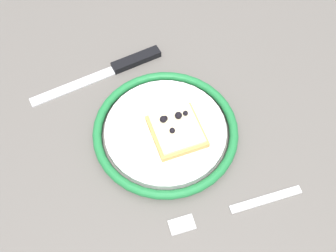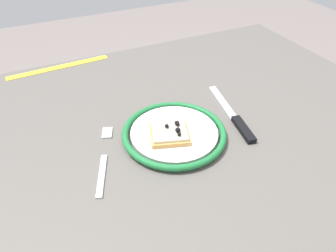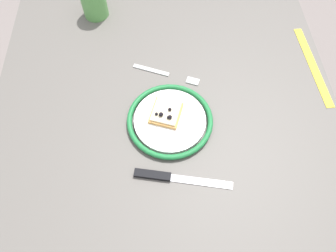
{
  "view_description": "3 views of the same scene",
  "coord_description": "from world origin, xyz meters",
  "px_view_note": "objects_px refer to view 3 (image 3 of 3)",
  "views": [
    {
      "loc": [
        -0.26,
        0.2,
        1.28
      ],
      "look_at": [
        -0.02,
        0.01,
        0.77
      ],
      "focal_mm": 42.59,
      "sensor_mm": 36.0,
      "label": 1
    },
    {
      "loc": [
        -0.25,
        -0.46,
        1.18
      ],
      "look_at": [
        -0.02,
        0.02,
        0.76
      ],
      "focal_mm": 33.57,
      "sensor_mm": 36.0,
      "label": 2
    },
    {
      "loc": [
        0.4,
        -0.02,
        1.44
      ],
      "look_at": [
        0.02,
        0.0,
        0.76
      ],
      "focal_mm": 32.65,
      "sensor_mm": 36.0,
      "label": 3
    }
  ],
  "objects_px": {
    "fork": "(167,74)",
    "pizza_slice_near": "(165,113)",
    "knife": "(166,177)",
    "dining_table": "(167,136)",
    "measuring_tape": "(313,65)",
    "cup": "(94,2)",
    "plate": "(170,120)"
  },
  "relations": [
    {
      "from": "pizza_slice_near",
      "to": "measuring_tape",
      "type": "height_order",
      "value": "pizza_slice_near"
    },
    {
      "from": "dining_table",
      "to": "knife",
      "type": "distance_m",
      "value": 0.17
    },
    {
      "from": "plate",
      "to": "measuring_tape",
      "type": "bearing_deg",
      "value": 111.33
    },
    {
      "from": "dining_table",
      "to": "plate",
      "type": "relative_size",
      "value": 5.19
    },
    {
      "from": "cup",
      "to": "plate",
      "type": "bearing_deg",
      "value": 27.4
    },
    {
      "from": "cup",
      "to": "dining_table",
      "type": "bearing_deg",
      "value": 26.06
    },
    {
      "from": "pizza_slice_near",
      "to": "fork",
      "type": "relative_size",
      "value": 0.52
    },
    {
      "from": "dining_table",
      "to": "cup",
      "type": "xyz_separation_m",
      "value": [
        -0.43,
        -0.21,
        0.12
      ]
    },
    {
      "from": "pizza_slice_near",
      "to": "knife",
      "type": "distance_m",
      "value": 0.17
    },
    {
      "from": "knife",
      "to": "cup",
      "type": "xyz_separation_m",
      "value": [
        -0.58,
        -0.2,
        0.05
      ]
    },
    {
      "from": "pizza_slice_near",
      "to": "fork",
      "type": "height_order",
      "value": "pizza_slice_near"
    },
    {
      "from": "fork",
      "to": "plate",
      "type": "bearing_deg",
      "value": 0.37
    },
    {
      "from": "fork",
      "to": "pizza_slice_near",
      "type": "bearing_deg",
      "value": -4.16
    },
    {
      "from": "dining_table",
      "to": "knife",
      "type": "height_order",
      "value": "knife"
    },
    {
      "from": "knife",
      "to": "fork",
      "type": "xyz_separation_m",
      "value": [
        -0.32,
        0.02,
        -0.0
      ]
    },
    {
      "from": "dining_table",
      "to": "pizza_slice_near",
      "type": "xyz_separation_m",
      "value": [
        -0.02,
        -0.0,
        0.09
      ]
    },
    {
      "from": "cup",
      "to": "measuring_tape",
      "type": "height_order",
      "value": "cup"
    },
    {
      "from": "pizza_slice_near",
      "to": "knife",
      "type": "bearing_deg",
      "value": -2.37
    },
    {
      "from": "knife",
      "to": "measuring_tape",
      "type": "height_order",
      "value": "knife"
    },
    {
      "from": "dining_table",
      "to": "fork",
      "type": "height_order",
      "value": "fork"
    },
    {
      "from": "measuring_tape",
      "to": "cup",
      "type": "bearing_deg",
      "value": -114.04
    },
    {
      "from": "measuring_tape",
      "to": "pizza_slice_near",
      "type": "bearing_deg",
      "value": -73.87
    },
    {
      "from": "pizza_slice_near",
      "to": "cup",
      "type": "relative_size",
      "value": 1.01
    },
    {
      "from": "cup",
      "to": "measuring_tape",
      "type": "bearing_deg",
      "value": 68.9
    },
    {
      "from": "dining_table",
      "to": "knife",
      "type": "xyz_separation_m",
      "value": [
        0.15,
        -0.01,
        0.07
      ]
    },
    {
      "from": "knife",
      "to": "cup",
      "type": "distance_m",
      "value": 0.62
    },
    {
      "from": "pizza_slice_near",
      "to": "cup",
      "type": "distance_m",
      "value": 0.46
    },
    {
      "from": "knife",
      "to": "fork",
      "type": "height_order",
      "value": "knife"
    },
    {
      "from": "plate",
      "to": "cup",
      "type": "xyz_separation_m",
      "value": [
        -0.43,
        -0.22,
        0.04
      ]
    },
    {
      "from": "fork",
      "to": "cup",
      "type": "xyz_separation_m",
      "value": [
        -0.27,
        -0.22,
        0.05
      ]
    },
    {
      "from": "pizza_slice_near",
      "to": "fork",
      "type": "bearing_deg",
      "value": 175.84
    },
    {
      "from": "fork",
      "to": "measuring_tape",
      "type": "relative_size",
      "value": 0.64
    }
  ]
}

